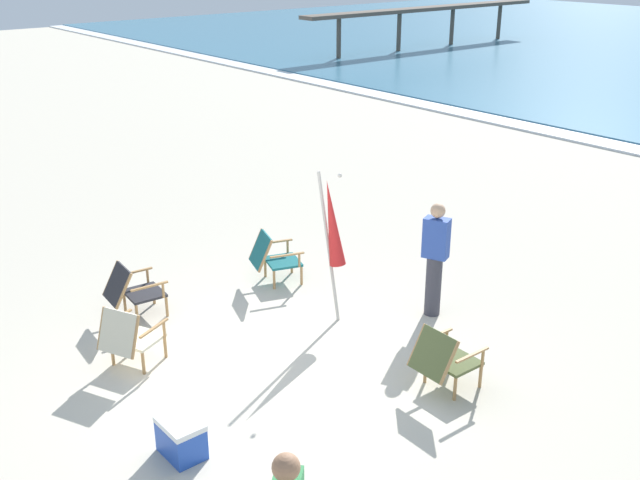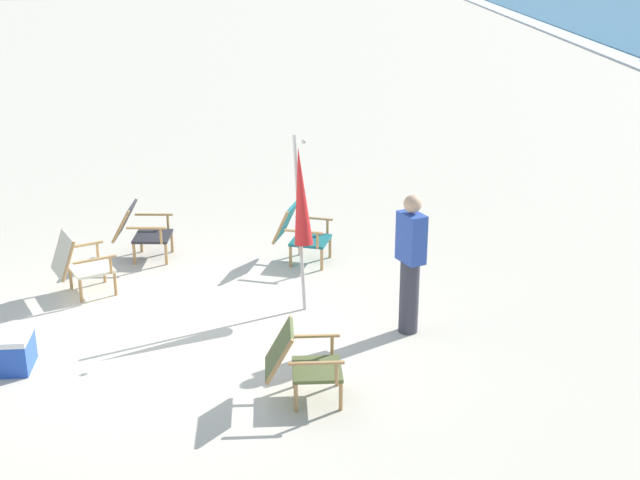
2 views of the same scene
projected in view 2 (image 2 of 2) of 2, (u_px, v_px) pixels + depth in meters
ground_plane at (181, 331)px, 10.17m from camera, size 80.00×80.00×0.00m
beach_chair_mid_center at (79, 262)px, 10.99m from camera, size 0.81×0.86×0.81m
beach_chair_back_right at (299, 232)px, 12.03m from camera, size 0.78×0.86×0.80m
beach_chair_back_left at (300, 360)px, 8.63m from camera, size 0.61×0.77×0.79m
beach_chair_front_left at (140, 229)px, 12.15m from camera, size 0.65×0.81×0.78m
umbrella_furled_red at (301, 198)px, 10.34m from camera, size 0.46×0.32×2.11m
person_near_chairs at (410, 263)px, 9.88m from camera, size 0.39×0.32×1.63m
cooler_box at (15, 351)px, 9.29m from camera, size 0.49×0.35×0.40m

